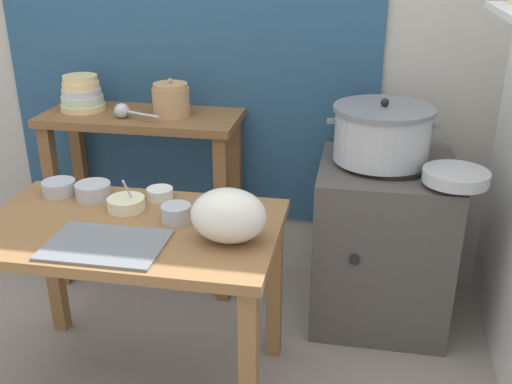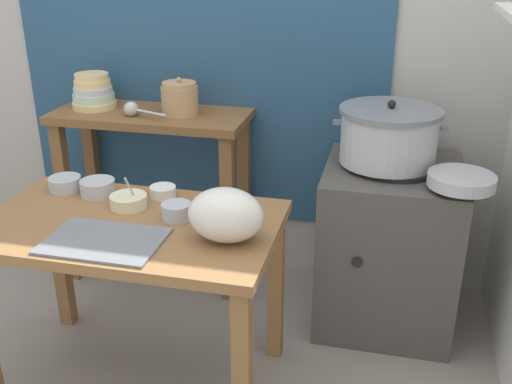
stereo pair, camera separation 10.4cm
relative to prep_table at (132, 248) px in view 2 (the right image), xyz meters
name	(u,v)px [view 2 (the right image)]	position (x,y,z in m)	size (l,w,h in m)	color
ground_plane	(162,384)	(0.09, -0.02, -0.61)	(9.00, 9.00, 0.00)	gray
wall_back	(246,23)	(0.18, 1.07, 0.69)	(4.40, 0.12, 2.60)	#B2ADA3
prep_table	(132,248)	(0.00, 0.00, 0.00)	(1.10, 0.66, 0.72)	olive
back_shelf_table	(153,155)	(-0.24, 0.81, 0.07)	(0.96, 0.40, 0.90)	brown
stove_block	(388,245)	(0.94, 0.68, -0.23)	(0.60, 0.61, 0.78)	#4C4742
steamer_pot	(389,135)	(0.90, 0.70, 0.29)	(0.48, 0.44, 0.28)	#B7BABF
clay_pot	(180,99)	(-0.08, 0.81, 0.37)	(0.18, 0.18, 0.18)	tan
bowl_stack_enamel	(93,92)	(-0.55, 0.83, 0.37)	(0.22, 0.22, 0.17)	#E5C684
ladle	(133,109)	(-0.29, 0.73, 0.33)	(0.24, 0.11, 0.07)	#B7BABF
serving_tray	(104,241)	(-0.02, -0.17, 0.12)	(0.40, 0.28, 0.01)	slate
plastic_bag	(226,215)	(0.39, -0.06, 0.21)	(0.26, 0.20, 0.19)	silver
wide_pan	(461,180)	(1.20, 0.48, 0.20)	(0.26, 0.26, 0.05)	#B7BABF
prep_bowl_0	(98,187)	(-0.23, 0.20, 0.14)	(0.14, 0.14, 0.06)	#B7BABF
prep_bowl_1	(65,183)	(-0.38, 0.21, 0.14)	(0.13, 0.13, 0.06)	#B7BABF
prep_bowl_2	(129,200)	(-0.06, 0.12, 0.14)	(0.14, 0.14, 0.14)	beige
prep_bowl_3	(163,191)	(0.04, 0.24, 0.14)	(0.11, 0.11, 0.04)	silver
prep_bowl_4	(176,211)	(0.16, 0.06, 0.14)	(0.11, 0.11, 0.06)	#B7BABF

